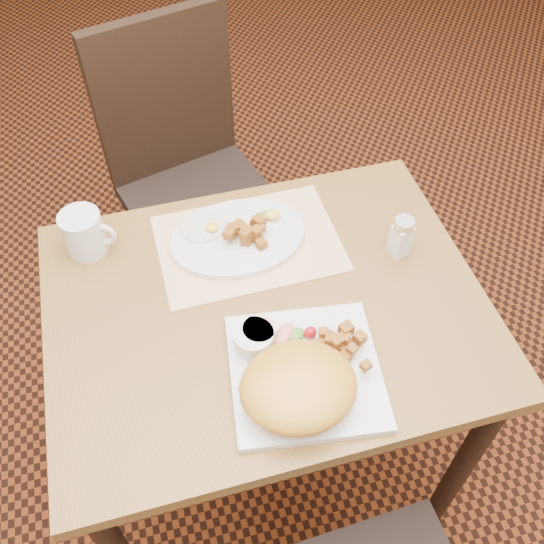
{
  "coord_description": "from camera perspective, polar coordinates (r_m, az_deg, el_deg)",
  "views": [
    {
      "loc": [
        -0.19,
        -0.72,
        1.76
      ],
      "look_at": [
        0.02,
        0.02,
        0.82
      ],
      "focal_mm": 40.0,
      "sensor_mm": 36.0,
      "label": 1
    }
  ],
  "objects": [
    {
      "name": "plate_oval",
      "position": [
        1.36,
        -3.2,
        3.25
      ],
      "size": [
        0.31,
        0.24,
        0.02
      ],
      "primitive_type": null,
      "rotation": [
        0.0,
        0.0,
        0.05
      ],
      "color": "silver",
      "rests_on": "placemat"
    },
    {
      "name": "chair_far",
      "position": [
        1.88,
        -7.93,
        9.77
      ],
      "size": [
        0.52,
        0.52,
        0.97
      ],
      "rotation": [
        0.0,
        0.0,
        3.4
      ],
      "color": "black",
      "rests_on": "ground"
    },
    {
      "name": "coffee_mug",
      "position": [
        1.37,
        -17.21,
        3.53
      ],
      "size": [
        0.12,
        0.09,
        0.1
      ],
      "color": "silver",
      "rests_on": "table"
    },
    {
      "name": "hollandaise_mound",
      "position": [
        1.09,
        2.42,
        -10.76
      ],
      "size": [
        0.21,
        0.19,
        0.08
      ],
      "color": "gold",
      "rests_on": "plate_square"
    },
    {
      "name": "placemat",
      "position": [
        1.36,
        -2.23,
        2.73
      ],
      "size": [
        0.4,
        0.28,
        0.0
      ],
      "primitive_type": "cube",
      "rotation": [
        0.0,
        0.0,
        0.01
      ],
      "color": "white",
      "rests_on": "table"
    },
    {
      "name": "ramekin",
      "position": [
        1.16,
        -1.69,
        -6.26
      ],
      "size": [
        0.08,
        0.08,
        0.04
      ],
      "color": "silver",
      "rests_on": "plate_square"
    },
    {
      "name": "home_fries_sq",
      "position": [
        1.16,
        6.35,
        -6.51
      ],
      "size": [
        0.1,
        0.12,
        0.04
      ],
      "color": "#A25B1A",
      "rests_on": "plate_square"
    },
    {
      "name": "plate_square",
      "position": [
        1.16,
        3.15,
        -9.37
      ],
      "size": [
        0.32,
        0.32,
        0.02
      ],
      "primitive_type": "cube",
      "rotation": [
        0.0,
        0.0,
        -0.14
      ],
      "color": "silver",
      "rests_on": "table"
    },
    {
      "name": "garnish_ov",
      "position": [
        1.38,
        -0.19,
        5.39
      ],
      "size": [
        0.06,
        0.04,
        0.02
      ],
      "color": "#387223",
      "rests_on": "plate_oval"
    },
    {
      "name": "home_fries_ov",
      "position": [
        1.33,
        -2.32,
        3.81
      ],
      "size": [
        0.1,
        0.09,
        0.04
      ],
      "color": "#A25B1A",
      "rests_on": "plate_oval"
    },
    {
      "name": "fried_egg",
      "position": [
        1.37,
        -6.46,
        4.27
      ],
      "size": [
        0.1,
        0.1,
        0.02
      ],
      "color": "white",
      "rests_on": "plate_oval"
    },
    {
      "name": "salt_shaker",
      "position": [
        1.33,
        12.08,
        3.31
      ],
      "size": [
        0.05,
        0.05,
        0.1
      ],
      "color": "white",
      "rests_on": "table"
    },
    {
      "name": "garnish_sq",
      "position": [
        1.18,
        1.93,
        -5.87
      ],
      "size": [
        0.1,
        0.06,
        0.03
      ],
      "color": "#387223",
      "rests_on": "plate_square"
    },
    {
      "name": "table",
      "position": [
        1.34,
        -0.47,
        -5.8
      ],
      "size": [
        0.9,
        0.7,
        0.75
      ],
      "color": "brown",
      "rests_on": "ground"
    },
    {
      "name": "ground",
      "position": [
        1.91,
        -0.35,
        -16.54
      ],
      "size": [
        8.0,
        8.0,
        0.0
      ],
      "primitive_type": "plane",
      "color": "black",
      "rests_on": "ground"
    }
  ]
}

